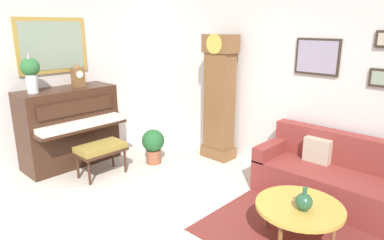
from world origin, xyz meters
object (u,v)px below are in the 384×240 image
piano_bench (101,149)px  potted_plant (153,144)px  grandfather_clock (219,101)px  couch (335,178)px  flower_vase (30,71)px  green_jug (304,202)px  mantel_clock (78,76)px  piano (70,126)px  coffee_table (299,208)px

piano_bench → potted_plant: size_ratio=1.25×
grandfather_clock → couch: 2.11m
flower_vase → green_jug: flower_vase is taller
couch → mantel_clock: mantel_clock is taller
potted_plant → piano: bearing=-136.1°
coffee_table → green_jug: green_jug is taller
couch → flower_vase: flower_vase is taller
piano → mantel_clock: bearing=89.3°
couch → green_jug: bearing=-83.6°
grandfather_clock → potted_plant: (-0.59, -0.92, -0.64)m
grandfather_clock → flower_vase: size_ratio=3.50×
piano → grandfather_clock: (1.53, 1.82, 0.35)m
grandfather_clock → green_jug: 2.54m
couch → green_jug: size_ratio=7.92×
piano_bench → potted_plant: bearing=76.8°
mantel_clock → potted_plant: 1.58m
couch → piano: bearing=-154.7°
grandfather_clock → mantel_clock: bearing=-133.5°
piano → potted_plant: 1.34m
couch → flower_vase: (-3.53, -2.16, 1.22)m
potted_plant → couch: bearing=16.5°
grandfather_clock → piano: bearing=-130.0°
grandfather_clock → couch: (2.01, -0.15, -0.65)m
mantel_clock → flower_vase: size_ratio=0.66×
piano → mantel_clock: 0.80m
mantel_clock → potted_plant: mantel_clock is taller
grandfather_clock → green_jug: (2.13, -1.30, -0.47)m
piano_bench → potted_plant: potted_plant is taller
piano → mantel_clock: (0.00, 0.21, 0.78)m
grandfather_clock → mantel_clock: grandfather_clock is taller
piano → flower_vase: (0.00, -0.49, 0.92)m
potted_plant → flower_vase: bearing=-123.9°
piano_bench → green_jug: (2.92, 0.45, 0.09)m
piano → green_jug: (3.66, 0.53, -0.12)m
piano → coffee_table: bearing=9.2°
couch → piano_bench: bearing=-150.2°
piano_bench → mantel_clock: mantel_clock is taller
green_jug → grandfather_clock: bearing=148.7°
mantel_clock → grandfather_clock: bearing=46.5°
green_jug → couch: bearing=96.4°
coffee_table → green_jug: size_ratio=3.67×
coffee_table → couch: bearing=93.4°
piano → green_jug: 3.70m
piano_bench → grandfather_clock: size_ratio=0.34×
couch → potted_plant: 2.71m
piano_bench → green_jug: bearing=8.8°
mantel_clock → flower_vase: (-0.00, -0.70, 0.14)m
couch → potted_plant: couch is taller
piano_bench → coffee_table: piano_bench is taller
potted_plant → piano_bench: bearing=-103.2°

